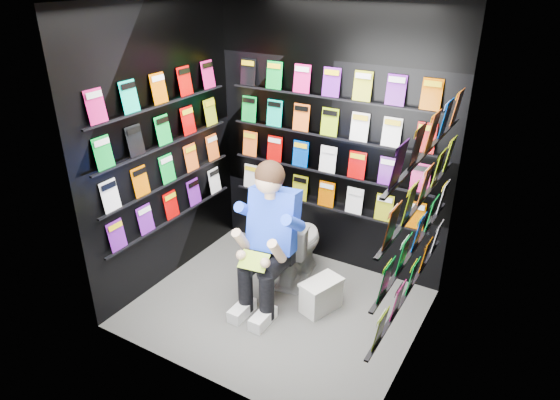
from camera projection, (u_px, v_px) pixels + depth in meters
The scene contains 14 objects.
floor at pixel (277, 308), 4.53m from camera, with size 2.40×2.40×0.00m, color #565654.
ceiling at pixel (276, 0), 3.41m from camera, with size 2.40×2.40×0.00m, color white.
wall_back at pixel (330, 141), 4.74m from camera, with size 2.40×0.04×2.60m, color black.
wall_front at pixel (196, 228), 3.19m from camera, with size 2.40×0.04×2.60m, color black.
wall_left at pixel (163, 150), 4.52m from camera, with size 0.04×2.00×2.60m, color black.
wall_right at pixel (426, 210), 3.42m from camera, with size 0.04×2.00×2.60m, color black.
comics_back at pixel (329, 141), 4.72m from camera, with size 2.10×0.06×1.37m, color #CF5F00, non-canonical shape.
comics_left at pixel (165, 150), 4.50m from camera, with size 0.06×1.70×1.37m, color #CF5F00, non-canonical shape.
comics_right at pixel (422, 208), 3.43m from camera, with size 0.06×1.70×1.37m, color #CF5F00, non-canonical shape.
toilet at pixel (296, 244), 4.82m from camera, with size 0.42×0.75×0.73m, color white.
longbox at pixel (321, 296), 4.46m from camera, with size 0.20×0.36×0.27m, color silver.
longbox_lid at pixel (322, 283), 4.39m from camera, with size 0.22×0.38×0.03m, color silver.
reader at pixel (275, 220), 4.34m from camera, with size 0.57×0.83×1.54m, color blue, non-canonical shape.
held_comic at pixel (254, 261), 4.17m from camera, with size 0.25×0.01×0.17m, color green.
Camera 1 is at (1.88, -3.14, 2.84)m, focal length 32.00 mm.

